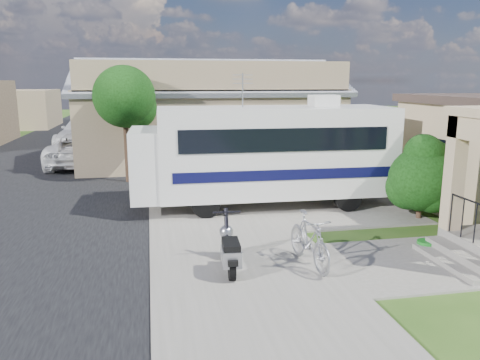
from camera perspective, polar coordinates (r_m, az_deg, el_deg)
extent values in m
plane|color=#234713|center=(11.00, 5.11, -9.22)|extent=(120.00, 120.00, 0.00)
cube|color=black|center=(20.75, -23.59, -0.02)|extent=(9.00, 80.00, 0.02)
cube|color=slate|center=(20.31, -5.42, 0.76)|extent=(4.00, 80.00, 0.06)
cube|color=slate|center=(15.51, 5.86, -2.81)|extent=(7.00, 6.00, 0.05)
cube|color=slate|center=(11.33, 21.52, -9.26)|extent=(4.00, 3.00, 0.05)
cube|color=black|center=(15.25, 22.51, 2.52)|extent=(0.04, 1.10, 1.20)
cube|color=slate|center=(11.44, 25.38, -8.67)|extent=(0.40, 2.16, 0.32)
cube|color=slate|center=(11.27, 23.88, -9.28)|extent=(0.35, 2.16, 0.16)
cube|color=tan|center=(12.02, 24.68, 0.73)|extent=(0.35, 0.35, 2.70)
cylinder|color=black|center=(11.24, 26.97, -2.56)|extent=(0.04, 1.70, 0.04)
cube|color=#887555|center=(24.11, -4.07, 6.81)|extent=(12.00, 8.00, 3.60)
cube|color=slate|center=(22.03, -3.52, 12.45)|extent=(12.50, 4.40, 1.78)
cube|color=slate|center=(26.00, -4.70, 12.36)|extent=(12.50, 4.40, 1.78)
cube|color=slate|center=(24.03, -4.19, 14.07)|extent=(12.50, 0.50, 0.22)
cube|color=#887555|center=(20.15, -2.79, 12.50)|extent=(11.76, 0.20, 1.30)
cube|color=#887555|center=(45.54, -26.65, 7.76)|extent=(8.00, 7.00, 3.20)
cylinder|color=black|center=(19.01, -13.67, 4.42)|extent=(0.20, 0.20, 3.15)
sphere|color=black|center=(18.87, -13.94, 9.85)|extent=(2.40, 2.40, 2.40)
sphere|color=black|center=(19.07, -12.63, 8.57)|extent=(1.68, 1.68, 1.68)
cylinder|color=black|center=(28.94, -12.84, 7.10)|extent=(0.20, 0.20, 3.29)
sphere|color=black|center=(28.85, -13.02, 10.82)|extent=(2.40, 2.40, 2.40)
sphere|color=black|center=(29.06, -12.16, 9.93)|extent=(1.68, 1.68, 1.68)
cylinder|color=black|center=(37.93, -12.45, 8.00)|extent=(0.20, 0.20, 3.01)
sphere|color=black|center=(37.86, -12.57, 10.59)|extent=(2.40, 2.40, 2.40)
sphere|color=black|center=(38.06, -11.92, 9.98)|extent=(1.68, 1.68, 1.68)
cube|color=silver|center=(14.88, 4.27, 3.65)|extent=(7.34, 2.78, 2.70)
cube|color=silver|center=(14.52, -11.49, 1.98)|extent=(0.89, 2.49, 2.08)
cube|color=black|center=(14.44, -12.33, 4.19)|extent=(0.12, 2.21, 0.94)
cube|color=black|center=(13.55, 5.63, 4.88)|extent=(6.18, 0.19, 0.68)
cube|color=black|center=(16.09, 3.18, 6.04)|extent=(6.18, 0.19, 0.68)
cube|color=black|center=(13.72, 5.54, 0.62)|extent=(6.54, 0.19, 0.31)
cube|color=black|center=(16.22, 3.14, 2.43)|extent=(6.54, 0.19, 0.31)
cube|color=silver|center=(15.18, 10.17, 9.49)|extent=(0.85, 0.75, 0.36)
cylinder|color=#929399|center=(14.51, 0.33, 10.89)|extent=(0.04, 0.04, 1.04)
cylinder|color=black|center=(13.66, -4.20, -2.89)|extent=(0.84, 0.31, 0.83)
cylinder|color=black|center=(15.88, -4.98, -0.80)|extent=(0.84, 0.31, 0.83)
cylinder|color=black|center=(14.70, 13.00, -2.10)|extent=(0.84, 0.31, 0.83)
cylinder|color=black|center=(16.78, 10.04, -0.24)|extent=(0.84, 0.31, 0.83)
cylinder|color=black|center=(14.59, 21.00, -3.10)|extent=(0.15, 0.15, 0.74)
sphere|color=black|center=(14.40, 21.25, 0.11)|extent=(1.86, 1.86, 1.86)
sphere|color=black|center=(14.77, 22.01, 1.79)|extent=(1.49, 1.49, 1.49)
sphere|color=black|center=(14.47, 19.84, -0.86)|extent=(1.30, 1.30, 1.30)
sphere|color=black|center=(14.35, 22.35, -1.54)|extent=(1.11, 1.11, 1.11)
sphere|color=black|center=(14.28, 21.47, 3.03)|extent=(1.11, 1.11, 1.11)
cylinder|color=black|center=(9.49, -1.00, -10.72)|extent=(0.17, 0.50, 0.49)
cylinder|color=black|center=(10.63, -1.67, -8.19)|extent=(0.17, 0.50, 0.49)
cube|color=#929399|center=(9.98, -1.32, -9.15)|extent=(0.38, 0.63, 0.09)
cube|color=#929399|center=(9.51, -1.07, -9.23)|extent=(0.42, 0.64, 0.33)
cube|color=black|center=(9.49, -1.11, -7.86)|extent=(0.38, 0.69, 0.13)
cube|color=black|center=(9.26, -0.90, -9.98)|extent=(0.22, 0.24, 0.11)
cylinder|color=black|center=(10.41, -1.64, -6.04)|extent=(0.12, 0.38, 0.93)
sphere|color=#929399|center=(10.51, -1.68, -6.32)|extent=(0.31, 0.31, 0.31)
sphere|color=black|center=(10.59, -1.72, -6.16)|extent=(0.13, 0.13, 0.13)
cylinder|color=black|center=(10.20, -1.61, -3.94)|extent=(0.61, 0.09, 0.04)
cube|color=black|center=(10.58, -1.67, -7.51)|extent=(0.18, 0.32, 0.07)
imported|color=#929399|center=(10.21, 8.44, -7.55)|extent=(0.75, 1.97, 1.15)
imported|color=white|center=(23.62, -18.61, 3.63)|extent=(2.90, 5.79, 1.57)
imported|color=white|center=(29.86, -18.11, 5.59)|extent=(3.51, 6.78, 1.88)
cylinder|color=#16701D|center=(12.14, 21.75, -7.49)|extent=(0.44, 0.44, 0.20)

